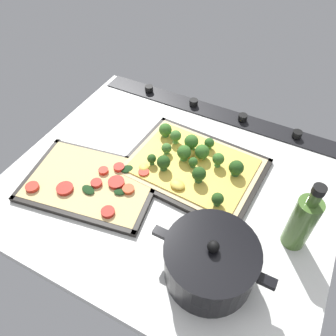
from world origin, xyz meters
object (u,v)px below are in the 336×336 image
object	(u,v)px
veggie_pizza_back	(93,182)
oil_bottle	(302,222)
broccoli_pizza	(193,162)
baking_tray_front	(193,168)
baking_tray_back	(92,183)
cooking_pot	(210,262)

from	to	relation	value
veggie_pizza_back	oil_bottle	xyz separation A→B (cm)	(-50.91, -7.58, 6.85)
broccoli_pizza	veggie_pizza_back	xyz separation A→B (cm)	(20.80, 17.68, -1.15)
veggie_pizza_back	baking_tray_front	bearing A→B (deg)	-140.76
baking_tray_back	oil_bottle	xyz separation A→B (cm)	(-51.40, -7.51, 7.58)
baking_tray_back	cooking_pot	xyz separation A→B (cm)	(-37.22, 8.80, 4.81)
baking_tray_front	cooking_pot	distance (cm)	30.70
cooking_pot	oil_bottle	distance (cm)	21.78
broccoli_pizza	baking_tray_back	size ratio (longest dim) A/B	0.93
baking_tray_front	veggie_pizza_back	size ratio (longest dim) A/B	1.08
veggie_pizza_back	cooking_pot	distance (cm)	37.97
baking_tray_back	oil_bottle	distance (cm)	52.50
baking_tray_front	cooking_pot	world-z (taller)	cooking_pot
baking_tray_back	veggie_pizza_back	bearing A→B (deg)	172.14
oil_bottle	veggie_pizza_back	bearing A→B (deg)	8.47
cooking_pot	baking_tray_back	bearing A→B (deg)	-13.29
veggie_pizza_back	oil_bottle	size ratio (longest dim) A/B	1.79
oil_bottle	baking_tray_front	bearing A→B (deg)	-18.14
broccoli_pizza	cooking_pot	size ratio (longest dim) A/B	1.35
oil_bottle	baking_tray_back	bearing A→B (deg)	8.31
veggie_pizza_back	cooking_pot	size ratio (longest dim) A/B	1.34
broccoli_pizza	oil_bottle	distance (cm)	32.26
baking_tray_back	veggie_pizza_back	world-z (taller)	veggie_pizza_back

